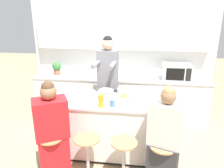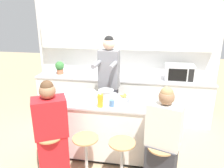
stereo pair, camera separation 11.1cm
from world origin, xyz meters
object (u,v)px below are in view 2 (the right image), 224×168
Objects in this scene: person_seated_near at (162,145)px; juice_carton at (100,101)px; fruit_bowl at (133,99)px; coffee_cup_near at (158,103)px; person_wrapped_blanket at (52,133)px; bar_stool_leftmost at (51,156)px; microwave at (179,73)px; kitchen_island at (111,128)px; bar_stool_rightmost at (159,167)px; bar_stool_center_right at (122,163)px; potted_plant at (60,67)px; bar_stool_center_left at (86,158)px; person_cooking at (109,87)px; banana_bunch at (124,96)px; cooking_pot at (106,95)px; coffee_cup_far at (112,103)px.

juice_carton is at bearing 175.27° from person_seated_near.
fruit_bowl is 1.97× the size of coffee_cup_near.
person_wrapped_blanket is 1.46m from person_seated_near.
microwave reaches higher than bar_stool_leftmost.
bar_stool_rightmost is at bearing -40.28° from kitchen_island.
fruit_bowl is at bearing 121.79° from bar_stool_rightmost.
coffee_cup_near reaches higher than bar_stool_center_right.
person_wrapped_blanket is (-0.95, 0.02, 0.34)m from bar_stool_center_right.
bar_stool_center_left is at bearing -59.88° from potted_plant.
kitchen_island is 1.30× the size of person_seated_near.
person_cooking is 6.65× the size of potted_plant.
coffee_cup_near reaches higher than bar_stool_center_left.
potted_plant is at bearing 120.12° from bar_stool_center_left.
bar_stool_center_left is 1.08m from banana_bunch.
fruit_bowl is at bearing 4.87° from kitchen_island.
person_seated_near reaches higher than bar_stool_leftmost.
banana_bunch is (-0.15, 0.16, -0.02)m from fruit_bowl.
person_wrapped_blanket is at bearing -159.40° from coffee_cup_near.
cooking_pot is at bearing 85.76° from juice_carton.
banana_bunch is (-0.51, 0.25, -0.03)m from coffee_cup_near.
bar_stool_center_right is 0.46× the size of person_wrapped_blanket.
bar_stool_center_left is at bearing -118.23° from banana_bunch.
coffee_cup_near is at bearing -7.76° from person_wrapped_blanket.
bar_stool_rightmost is at bearing -101.59° from microwave.
cooking_pot is (0.05, -0.54, 0.07)m from person_cooking.
coffee_cup_far is (0.28, 0.40, 0.65)m from bar_stool_center_left.
bar_stool_center_left is 0.46× the size of person_wrapped_blanket.
fruit_bowl is (0.42, -0.04, -0.03)m from cooking_pot.
kitchen_island is 2.84× the size of bar_stool_rightmost.
bar_stool_rightmost is 0.46× the size of person_seated_near.
microwave is (1.83, 1.88, 0.40)m from person_wrapped_blanket.
fruit_bowl is 2.02× the size of coffee_cup_far.
coffee_cup_far is 0.62× the size of banana_bunch.
person_wrapped_blanket reaches higher than kitchen_island.
coffee_cup_far is (-0.29, -0.21, 0.01)m from fruit_bowl.
bar_stool_center_left is 1.35m from person_cooking.
banana_bunch is (0.17, 0.19, 0.48)m from kitchen_island.
kitchen_island is 0.55m from cooking_pot.
person_cooking is 1.45m from microwave.
person_cooking reaches higher than juice_carton.
person_cooking is 1.52m from person_seated_near.
juice_carton is at bearing 70.52° from bar_stool_center_left.
juice_carton is 1.99m from potted_plant.
cooking_pot is 1.56× the size of juice_carton.
banana_bunch reaches higher than kitchen_island.
kitchen_island is 0.55m from banana_bunch.
person_seated_near reaches higher than fruit_bowl.
cooking_pot is (0.15, 0.66, 0.67)m from bar_stool_center_left.
bar_stool_center_right is 0.91m from fruit_bowl.
bar_stool_center_right is 3.09× the size of fruit_bowl.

